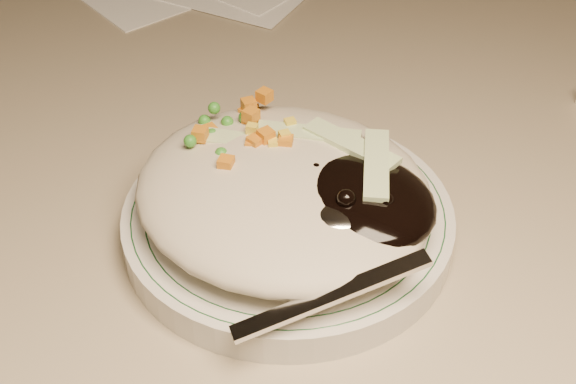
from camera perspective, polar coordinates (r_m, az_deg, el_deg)
The scene contains 4 objects.
desk at distance 0.76m, azimuth 10.22°, elevation -9.01°, with size 1.40×0.70×0.74m.
plate at distance 0.52m, azimuth 0.00°, elevation -2.18°, with size 0.21×0.21×0.02m, color silver.
plate_rim at distance 0.52m, azimuth -0.00°, elevation -1.36°, with size 0.20×0.20×0.00m.
meal at distance 0.50m, azimuth 0.33°, elevation 0.26°, with size 0.21×0.19×0.05m.
Camera 1 is at (0.19, 0.91, 1.10)m, focal length 50.00 mm.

